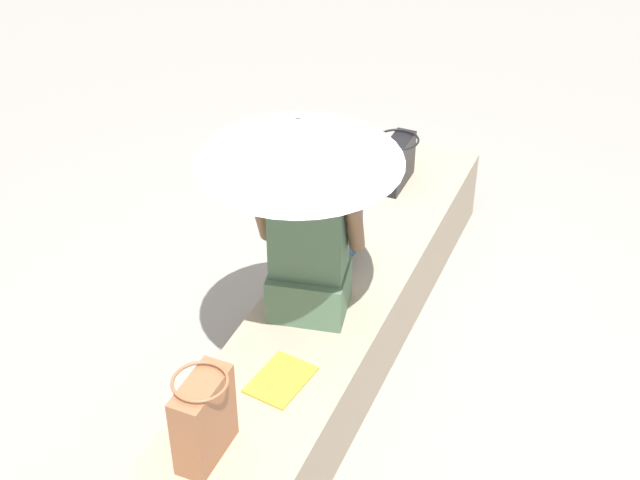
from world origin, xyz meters
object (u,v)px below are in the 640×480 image
person_seated (309,239)px  tote_bag_canvas (397,161)px  parasol (299,140)px  shoulder_bag_spare (341,230)px  handbag_black (204,418)px  magazine (281,380)px

person_seated → tote_bag_canvas: (-1.17, 0.00, -0.25)m
person_seated → parasol: (0.06, -0.01, 0.51)m
parasol → tote_bag_canvas: (-1.24, 0.02, -0.76)m
parasol → shoulder_bag_spare: parasol is taller
tote_bag_canvas → handbag_black: bearing=-0.4°
tote_bag_canvas → magazine: tote_bag_canvas is taller
tote_bag_canvas → magazine: size_ratio=1.10×
person_seated → tote_bag_canvas: 1.20m
handbag_black → magazine: handbag_black is taller
handbag_black → tote_bag_canvas: (-2.10, 0.02, -0.05)m
parasol → shoulder_bag_spare: bearing=-178.5°
person_seated → handbag_black: bearing=-0.8°
person_seated → shoulder_bag_spare: bearing=-176.7°
parasol → magazine: (0.41, 0.09, -0.89)m
handbag_black → tote_bag_canvas: bearing=179.6°
handbag_black → tote_bag_canvas: size_ratio=1.22×
handbag_black → parasol: bearing=179.9°
person_seated → shoulder_bag_spare: person_seated is taller
magazine → shoulder_bag_spare: bearing=-165.5°
tote_bag_canvas → shoulder_bag_spare: 0.73m
handbag_black → shoulder_bag_spare: size_ratio=1.25×
magazine → handbag_black: bearing=-3.3°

